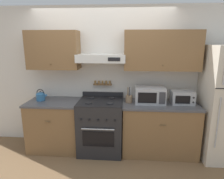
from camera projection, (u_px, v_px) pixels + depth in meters
ground_plane at (99, 159)px, 3.37m from camera, size 16.00×16.00×0.00m
wall_back at (107, 69)px, 3.63m from camera, size 5.20×0.46×2.55m
counter_left at (55, 125)px, 3.65m from camera, size 0.92×0.67×0.90m
counter_right at (159, 128)px, 3.51m from camera, size 1.29×0.67×0.90m
stove_range at (101, 126)px, 3.56m from camera, size 0.76×0.72×1.01m
tea_kettle at (41, 96)px, 3.58m from camera, size 0.20×0.16×0.21m
microwave at (150, 95)px, 3.44m from camera, size 0.50×0.38×0.27m
utensil_crock at (129, 99)px, 3.46m from camera, size 0.12×0.12×0.28m
toaster_oven at (182, 97)px, 3.39m from camera, size 0.37×0.28×0.22m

